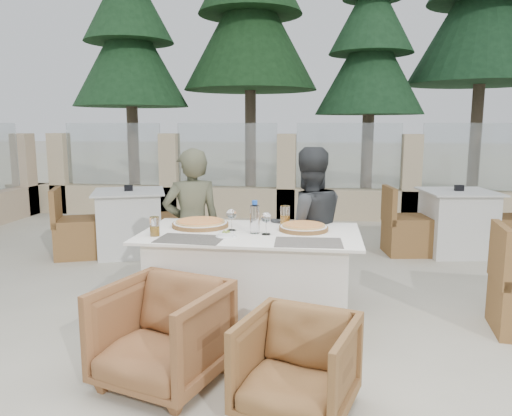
# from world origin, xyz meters

# --- Properties ---
(ground) EXTENTS (80.00, 80.00, 0.00)m
(ground) POSITION_xyz_m (0.00, 0.00, 0.00)
(ground) COLOR beige
(ground) RESTS_ON ground
(sand_patch) EXTENTS (30.00, 16.00, 0.01)m
(sand_patch) POSITION_xyz_m (0.00, 14.00, 0.01)
(sand_patch) COLOR beige
(sand_patch) RESTS_ON ground
(perimeter_wall_far) EXTENTS (10.00, 0.34, 1.60)m
(perimeter_wall_far) POSITION_xyz_m (0.00, 4.80, 0.80)
(perimeter_wall_far) COLOR #CBB78F
(perimeter_wall_far) RESTS_ON ground
(pine_far_left) EXTENTS (2.42, 2.42, 5.50)m
(pine_far_left) POSITION_xyz_m (-3.50, 7.00, 2.75)
(pine_far_left) COLOR #1C4121
(pine_far_left) RESTS_ON ground
(pine_mid_left) EXTENTS (2.86, 2.86, 6.50)m
(pine_mid_left) POSITION_xyz_m (-1.00, 7.50, 3.25)
(pine_mid_left) COLOR #193B1B
(pine_mid_left) RESTS_ON ground
(pine_centre) EXTENTS (2.20, 2.20, 5.00)m
(pine_centre) POSITION_xyz_m (1.50, 7.20, 2.50)
(pine_centre) COLOR #1B4022
(pine_centre) RESTS_ON ground
(pine_mid_right) EXTENTS (2.99, 2.99, 6.80)m
(pine_mid_right) POSITION_xyz_m (3.80, 7.80, 3.40)
(pine_mid_right) COLOR #183A1F
(pine_mid_right) RESTS_ON ground
(dining_table) EXTENTS (1.60, 0.90, 0.77)m
(dining_table) POSITION_xyz_m (0.08, 0.12, 0.39)
(dining_table) COLOR white
(dining_table) RESTS_ON ground
(placemat_near_left) EXTENTS (0.47, 0.33, 0.00)m
(placemat_near_left) POSITION_xyz_m (-0.30, -0.17, 0.77)
(placemat_near_left) COLOR #504B44
(placemat_near_left) RESTS_ON dining_table
(placemat_near_right) EXTENTS (0.46, 0.32, 0.00)m
(placemat_near_right) POSITION_xyz_m (0.52, -0.16, 0.77)
(placemat_near_right) COLOR #605952
(placemat_near_right) RESTS_ON dining_table
(pizza_left) EXTENTS (0.47, 0.47, 0.06)m
(pizza_left) POSITION_xyz_m (-0.33, 0.26, 0.80)
(pizza_left) COLOR orange
(pizza_left) RESTS_ON dining_table
(pizza_right) EXTENTS (0.43, 0.43, 0.05)m
(pizza_right) POSITION_xyz_m (0.47, 0.22, 0.79)
(pizza_right) COLOR #CB561B
(pizza_right) RESTS_ON dining_table
(water_bottle) EXTENTS (0.09, 0.09, 0.24)m
(water_bottle) POSITION_xyz_m (0.12, 0.08, 0.89)
(water_bottle) COLOR silver
(water_bottle) RESTS_ON dining_table
(wine_glass_centre) EXTENTS (0.08, 0.08, 0.18)m
(wine_glass_centre) POSITION_xyz_m (-0.06, 0.14, 0.86)
(wine_glass_centre) COLOR white
(wine_glass_centre) RESTS_ON dining_table
(wine_glass_near) EXTENTS (0.09, 0.09, 0.18)m
(wine_glass_near) POSITION_xyz_m (0.21, 0.05, 0.86)
(wine_glass_near) COLOR white
(wine_glass_near) RESTS_ON dining_table
(beer_glass_left) EXTENTS (0.08, 0.08, 0.14)m
(beer_glass_left) POSITION_xyz_m (-0.57, -0.10, 0.84)
(beer_glass_left) COLOR orange
(beer_glass_left) RESTS_ON dining_table
(beer_glass_right) EXTENTS (0.10, 0.10, 0.15)m
(beer_glass_right) POSITION_xyz_m (0.31, 0.42, 0.85)
(beer_glass_right) COLOR orange
(beer_glass_right) RESTS_ON dining_table
(olive_dish) EXTENTS (0.14, 0.14, 0.04)m
(olive_dish) POSITION_xyz_m (-0.06, -0.07, 0.79)
(olive_dish) COLOR white
(olive_dish) RESTS_ON dining_table
(armchair_far_left) EXTENTS (0.66, 0.67, 0.56)m
(armchair_far_left) POSITION_xyz_m (-0.46, 0.58, 0.28)
(armchair_far_left) COLOR olive
(armchair_far_left) RESTS_ON ground
(armchair_far_right) EXTENTS (0.89, 0.90, 0.64)m
(armchair_far_right) POSITION_xyz_m (0.34, 0.70, 0.32)
(armchair_far_right) COLOR brown
(armchair_far_right) RESTS_ON ground
(armchair_near_left) EXTENTS (0.85, 0.86, 0.63)m
(armchair_near_left) POSITION_xyz_m (-0.33, -0.72, 0.31)
(armchair_near_left) COLOR brown
(armchair_near_left) RESTS_ON ground
(armchair_near_right) EXTENTS (0.73, 0.74, 0.54)m
(armchair_near_right) POSITION_xyz_m (0.49, -0.94, 0.27)
(armchair_near_right) COLOR brown
(armchair_near_right) RESTS_ON ground
(diner_left) EXTENTS (0.59, 0.50, 1.36)m
(diner_left) POSITION_xyz_m (-0.49, 0.61, 0.68)
(diner_left) COLOR #4B4C37
(diner_left) RESTS_ON ground
(diner_right) EXTENTS (0.81, 0.72, 1.38)m
(diner_right) POSITION_xyz_m (0.49, 0.61, 0.69)
(diner_right) COLOR #323436
(diner_right) RESTS_ON ground
(bg_table_a) EXTENTS (1.82, 1.34, 0.77)m
(bg_table_a) POSITION_xyz_m (-1.69, 2.20, 0.39)
(bg_table_a) COLOR silver
(bg_table_a) RESTS_ON ground
(bg_table_b) EXTENTS (1.74, 1.04, 0.77)m
(bg_table_b) POSITION_xyz_m (2.22, 2.73, 0.39)
(bg_table_b) COLOR silver
(bg_table_b) RESTS_ON ground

